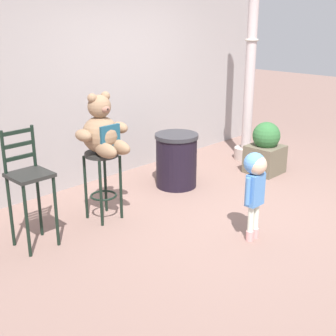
{
  "coord_description": "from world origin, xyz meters",
  "views": [
    {
      "loc": [
        -3.98,
        -2.89,
        2.18
      ],
      "look_at": [
        -0.76,
        0.28,
        0.65
      ],
      "focal_mm": 49.29,
      "sensor_mm": 36.0,
      "label": 1
    }
  ],
  "objects": [
    {
      "name": "trash_bin",
      "position": [
        0.17,
        1.03,
        0.36
      ],
      "size": [
        0.56,
        0.56,
        0.71
      ],
      "color": "black",
      "rests_on": "ground_plane"
    },
    {
      "name": "bar_stool_with_teddy",
      "position": [
        -1.12,
        0.91,
        0.54
      ],
      "size": [
        0.36,
        0.36,
        0.77
      ],
      "color": "#252523",
      "rests_on": "ground_plane"
    },
    {
      "name": "lamppost",
      "position": [
        1.79,
        1.08,
        1.26
      ],
      "size": [
        0.35,
        0.35,
        3.13
      ],
      "color": "#B29F96",
      "rests_on": "ground_plane"
    },
    {
      "name": "child_walking",
      "position": [
        -0.39,
        -0.55,
        0.66
      ],
      "size": [
        0.29,
        0.23,
        0.91
      ],
      "rotation": [
        0.0,
        0.0,
        1.88
      ],
      "color": "#DB9A98",
      "rests_on": "ground_plane"
    },
    {
      "name": "building_wall",
      "position": [
        0.0,
        2.12,
        1.69
      ],
      "size": [
        6.25,
        0.3,
        3.38
      ],
      "primitive_type": "cube",
      "color": "#9E9795",
      "rests_on": "ground_plane"
    },
    {
      "name": "teddy_bear",
      "position": [
        -1.12,
        0.88,
        1.0
      ],
      "size": [
        0.61,
        0.55,
        0.64
      ],
      "color": "#8D6D51",
      "rests_on": "bar_stool_with_teddy"
    },
    {
      "name": "planter_with_shrub",
      "position": [
        1.44,
        0.51,
        0.34
      ],
      "size": [
        0.45,
        0.45,
        0.74
      ],
      "color": "brown",
      "rests_on": "ground_plane"
    },
    {
      "name": "bar_chair_empty",
      "position": [
        -1.99,
        0.91,
        0.66
      ],
      "size": [
        0.36,
        0.36,
        1.16
      ],
      "color": "#252523",
      "rests_on": "ground_plane"
    },
    {
      "name": "ground_plane",
      "position": [
        0.0,
        0.0,
        0.0
      ],
      "size": [
        24.0,
        24.0,
        0.0
      ],
      "primitive_type": "plane",
      "color": "#82645A"
    }
  ]
}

